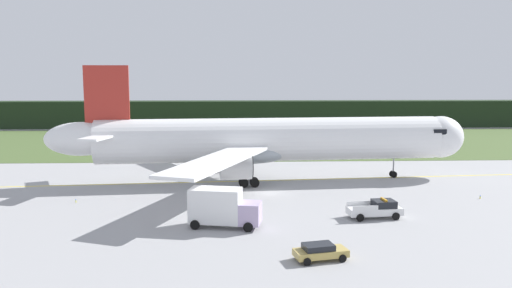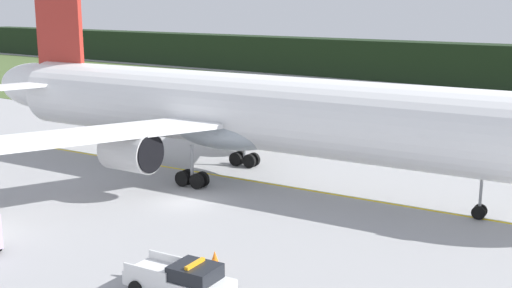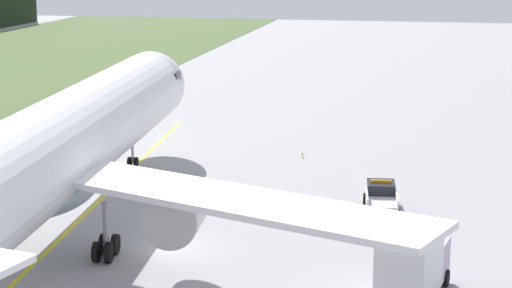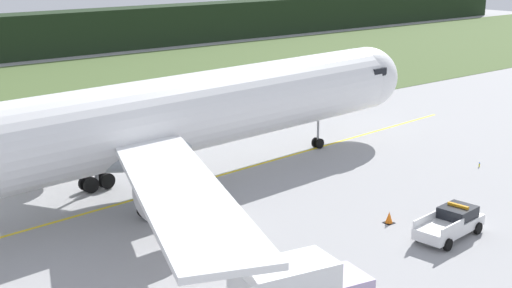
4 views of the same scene
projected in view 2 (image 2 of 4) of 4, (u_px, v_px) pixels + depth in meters
ground at (186, 202)px, 46.04m from camera, size 320.00×320.00×0.00m
grass_verge at (431, 113)px, 83.12m from camera, size 320.00×49.34×0.04m
distant_tree_line at (503, 67)px, 107.03m from camera, size 288.00×6.53×7.17m
taxiway_centerline_main at (254, 181)px, 51.36m from camera, size 72.93×6.17×0.01m
airliner at (249, 113)px, 50.42m from camera, size 56.66×45.00×15.43m
ops_pickup_truck at (182, 279)px, 30.94m from camera, size 5.55×2.73×1.94m
apron_cone at (215, 258)px, 34.87m from camera, size 0.64×0.64×0.79m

